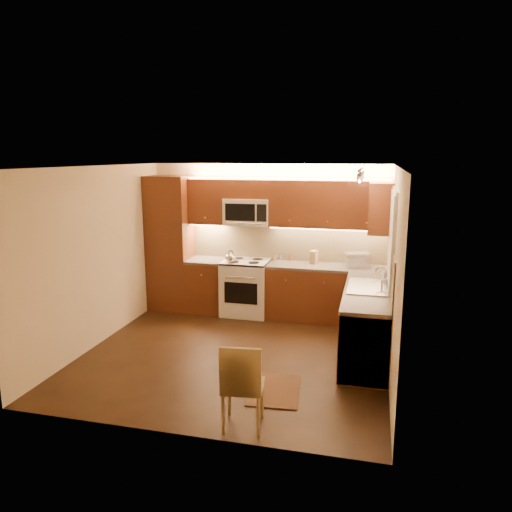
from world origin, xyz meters
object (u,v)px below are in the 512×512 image
(dining_chair, at_px, (243,384))
(stove, at_px, (246,287))
(kettle, at_px, (230,256))
(toaster_oven, at_px, (356,260))
(soap_bottle, at_px, (386,274))
(sink, at_px, (368,282))
(knife_block, at_px, (314,257))
(microwave, at_px, (248,212))

(dining_chair, bearing_deg, stove, 97.81)
(kettle, xyz_separation_m, toaster_oven, (2.01, 0.29, -0.01))
(soap_bottle, bearing_deg, dining_chair, -137.05)
(sink, bearing_deg, stove, 150.64)
(toaster_oven, relative_size, soap_bottle, 1.89)
(dining_chair, bearing_deg, knife_block, 79.43)
(stove, height_order, toaster_oven, toaster_oven)
(stove, relative_size, soap_bottle, 4.61)
(kettle, distance_m, dining_chair, 3.41)
(microwave, xyz_separation_m, knife_block, (1.11, 0.01, -0.71))
(stove, distance_m, dining_chair, 3.49)
(soap_bottle, relative_size, dining_chair, 0.22)
(dining_chair, bearing_deg, kettle, 102.11)
(toaster_oven, height_order, soap_bottle, toaster_oven)
(toaster_oven, bearing_deg, sink, -97.93)
(toaster_oven, distance_m, dining_chair, 3.63)
(stove, bearing_deg, knife_block, 7.53)
(knife_block, height_order, dining_chair, knife_block)
(sink, xyz_separation_m, dining_chair, (-1.13, -2.25, -0.53))
(sink, relative_size, knife_block, 4.05)
(sink, xyz_separation_m, knife_block, (-0.89, 1.27, 0.03))
(dining_chair, bearing_deg, microwave, 97.27)
(microwave, xyz_separation_m, soap_bottle, (2.24, -0.85, -0.72))
(knife_block, distance_m, soap_bottle, 1.42)
(stove, bearing_deg, toaster_oven, 2.87)
(sink, height_order, dining_chair, sink)
(stove, height_order, sink, sink)
(microwave, xyz_separation_m, toaster_oven, (1.80, -0.05, -0.71))
(microwave, bearing_deg, soap_bottle, -20.89)
(microwave, relative_size, knife_block, 3.58)
(knife_block, height_order, soap_bottle, knife_block)
(knife_block, bearing_deg, sink, -42.86)
(knife_block, bearing_deg, soap_bottle, -25.32)
(stove, relative_size, toaster_oven, 2.44)
(soap_bottle, height_order, dining_chair, soap_bottle)
(sink, distance_m, knife_block, 1.55)
(stove, bearing_deg, kettle, -136.69)
(sink, height_order, toaster_oven, toaster_oven)
(microwave, height_order, knife_block, microwave)
(dining_chair, bearing_deg, toaster_oven, 68.38)
(microwave, relative_size, toaster_oven, 2.01)
(toaster_oven, bearing_deg, stove, 165.44)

